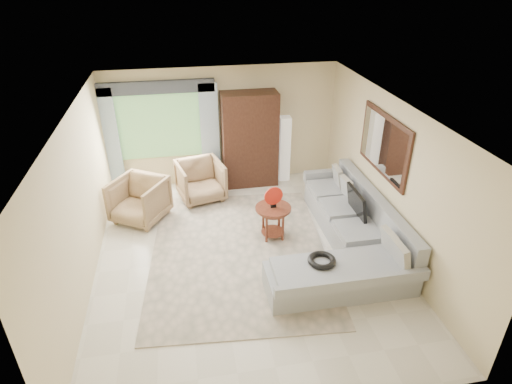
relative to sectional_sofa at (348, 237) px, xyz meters
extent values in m
plane|color=silver|center=(-1.78, 0.18, -0.28)|extent=(6.00, 6.00, 0.00)
cube|color=#C0AC98|center=(-1.88, 0.32, -0.27)|extent=(3.34, 4.25, 0.02)
cube|color=#909398|center=(0.22, 0.68, -0.08)|extent=(0.90, 2.40, 0.40)
cube|color=#909398|center=(-0.48, -0.92, -0.08)|extent=(2.30, 0.80, 0.40)
cube|color=#909398|center=(0.57, 0.28, 0.37)|extent=(0.20, 3.20, 0.50)
cube|color=#909398|center=(0.22, 1.96, 0.23)|extent=(0.90, 0.16, 0.22)
cube|color=#909398|center=(-0.48, -1.37, 0.21)|extent=(2.30, 0.10, 0.18)
cube|color=black|center=(0.27, 0.41, 0.44)|extent=(0.14, 0.74, 0.48)
torus|color=black|center=(-0.78, -0.85, 0.26)|extent=(0.43, 0.43, 0.09)
cylinder|color=#461D12|center=(-1.20, 0.65, 0.34)|extent=(0.64, 0.64, 0.04)
cylinder|color=#461D12|center=(-1.20, 0.65, 0.01)|extent=(0.42, 0.42, 0.58)
cylinder|color=red|center=(-1.20, 0.65, 0.59)|extent=(0.34, 0.07, 0.34)
imported|color=#9D7E55|center=(-3.61, 1.74, 0.15)|extent=(1.28, 1.28, 0.86)
imported|color=#846548|center=(-2.38, 2.36, 0.14)|extent=(1.09, 1.11, 0.84)
imported|color=#999999|center=(-3.65, 2.68, -0.01)|extent=(0.60, 0.57, 0.54)
cube|color=black|center=(-1.23, 2.90, 0.77)|extent=(1.20, 0.55, 2.10)
cube|color=silver|center=(-0.43, 2.96, 0.47)|extent=(0.24, 0.24, 1.50)
cube|color=#669E59|center=(-3.13, 3.15, 1.12)|extent=(1.80, 0.04, 1.40)
cube|color=#9EB7CC|center=(-4.18, 3.06, 0.87)|extent=(0.40, 0.08, 2.30)
cube|color=#9EB7CC|center=(-2.08, 3.06, 0.87)|extent=(0.40, 0.08, 2.30)
cube|color=#1E232D|center=(-3.13, 3.08, 1.97)|extent=(2.40, 0.12, 0.26)
cube|color=black|center=(0.69, 0.53, 1.47)|extent=(0.04, 1.70, 1.05)
cube|color=white|center=(0.66, 0.53, 1.47)|extent=(0.02, 1.54, 0.90)
camera|label=1|loc=(-2.70, -5.73, 4.24)|focal=30.00mm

